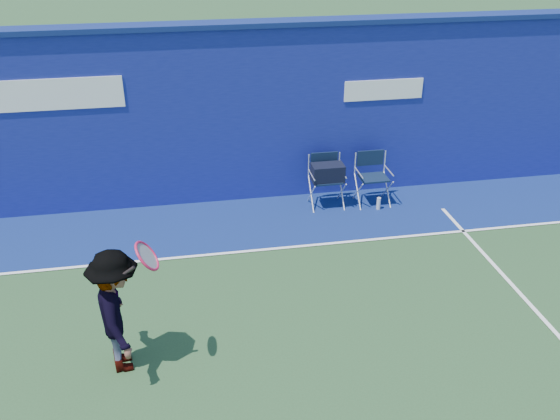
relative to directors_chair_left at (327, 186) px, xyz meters
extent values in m
plane|color=#264625|center=(-2.52, -4.50, -0.38)|extent=(80.00, 80.00, 0.00)
cube|color=navy|center=(-2.52, 0.70, 1.12)|extent=(24.00, 0.40, 3.00)
cube|color=navy|center=(-2.52, 0.70, 2.66)|extent=(24.00, 0.50, 0.08)
cube|color=white|center=(1.08, 0.49, 1.52)|extent=(1.40, 0.02, 0.35)
cube|color=navy|center=(-2.52, -0.40, -0.38)|extent=(24.00, 1.80, 0.01)
cube|color=white|center=(-2.52, -1.30, -0.37)|extent=(24.00, 0.06, 0.01)
cube|color=#0D1A32|center=(0.00, 0.00, 0.12)|extent=(0.48, 0.41, 0.03)
cube|color=silver|center=(0.00, 0.24, 0.31)|extent=(0.55, 0.02, 0.40)
cube|color=#0D1A32|center=(0.00, 0.24, 0.39)|extent=(0.48, 0.03, 0.28)
cube|color=black|center=(0.00, -0.03, 0.26)|extent=(0.55, 0.32, 0.30)
cube|color=#0D1A32|center=(0.83, -0.05, 0.11)|extent=(0.48, 0.40, 0.03)
cube|color=silver|center=(0.83, 0.19, 0.31)|extent=(0.54, 0.02, 0.40)
cube|color=#0D1A32|center=(0.83, 0.19, 0.39)|extent=(0.48, 0.03, 0.28)
cylinder|color=silver|center=(0.87, -0.30, -0.27)|extent=(0.07, 0.07, 0.22)
imported|color=#EA4738|center=(-3.28, -3.53, 0.38)|extent=(0.72, 1.06, 1.52)
torus|color=#C01942|center=(-2.88, -3.65, 1.13)|extent=(0.27, 0.39, 0.32)
cylinder|color=gray|center=(-2.88, -3.65, 1.13)|extent=(0.21, 0.33, 0.26)
cylinder|color=black|center=(-3.16, -3.67, 0.94)|extent=(0.30, 0.06, 0.23)
camera|label=1|loc=(-2.43, -9.03, 4.41)|focal=38.00mm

